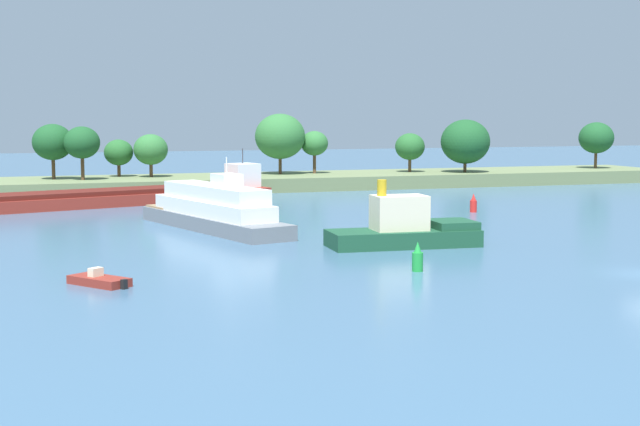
# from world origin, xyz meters

# --- Properties ---
(treeline_island) EXTENTS (97.77, 14.75, 9.98)m
(treeline_island) POSITION_xyz_m (4.56, 71.54, 2.52)
(treeline_island) COLOR #66754C
(treeline_island) RESTS_ON ground
(tugboat) EXTENTS (11.68, 4.86, 5.06)m
(tugboat) POSITION_xyz_m (-9.22, 15.96, 1.29)
(tugboat) COLOR #19472D
(tugboat) RESTS_ON ground
(white_riverboat) EXTENTS (9.49, 21.09, 6.35)m
(white_riverboat) POSITION_xyz_m (-20.85, 30.55, 1.68)
(white_riverboat) COLOR slate
(white_riverboat) RESTS_ON ground
(cargo_barge) EXTENTS (41.42, 17.88, 5.84)m
(cargo_barge) POSITION_xyz_m (-28.03, 54.87, 0.92)
(cargo_barge) COLOR maroon
(cargo_barge) RESTS_ON ground
(fishing_skiff) EXTENTS (3.58, 4.07, 1.00)m
(fishing_skiff) POSITION_xyz_m (-32.49, 7.00, 0.28)
(fishing_skiff) COLOR maroon
(fishing_skiff) RESTS_ON ground
(channel_buoy_red) EXTENTS (0.70, 0.70, 1.90)m
(channel_buoy_red) POSITION_xyz_m (7.09, 36.06, 0.81)
(channel_buoy_red) COLOR red
(channel_buoy_red) RESTS_ON ground
(channel_buoy_green) EXTENTS (0.70, 0.70, 1.90)m
(channel_buoy_green) POSITION_xyz_m (-12.97, 5.52, 0.81)
(channel_buoy_green) COLOR green
(channel_buoy_green) RESTS_ON ground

